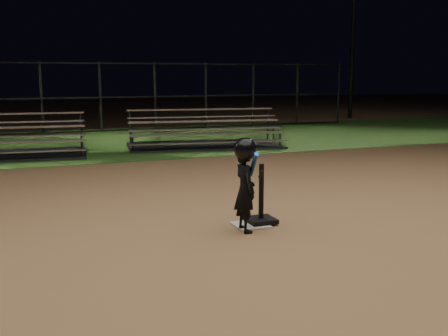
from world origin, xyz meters
The scene contains 8 objects.
ground centered at (0.00, 0.00, 0.00)m, with size 80.00×80.00×0.00m, color #A07348.
grass_strip centered at (0.00, 10.00, 0.01)m, with size 60.00×8.00×0.01m, color #2C561B.
home_plate centered at (0.00, 0.00, 0.01)m, with size 0.45×0.45×0.02m, color beige.
batting_tee centered at (0.18, 0.04, 0.18)m, with size 0.38×0.38×0.83m.
child_batter centered at (-0.18, -0.21, 0.67)m, with size 0.41×0.62×1.26m.
bleacher_right centered at (2.15, 7.92, 0.22)m, with size 4.63×2.78×1.06m.
backstop_fence centered at (0.00, 13.00, 1.25)m, with size 20.08×0.08×2.50m.
light_pole_right centered at (12.00, 14.94, 4.95)m, with size 0.90×0.53×8.30m.
Camera 1 is at (-2.98, -6.52, 2.07)m, focal length 42.90 mm.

